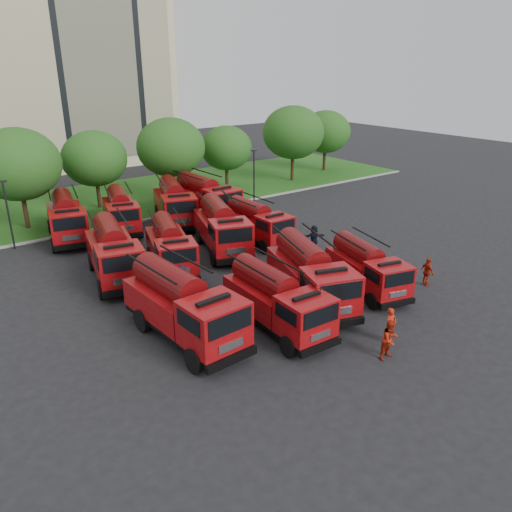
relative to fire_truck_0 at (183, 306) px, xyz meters
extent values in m
plane|color=black|center=(6.14, 1.48, -1.80)|extent=(140.00, 140.00, 0.00)
cube|color=#1F5316|center=(6.14, 27.48, -1.74)|extent=(70.00, 16.00, 0.12)
cube|color=gray|center=(6.14, 19.38, -1.73)|extent=(70.00, 0.30, 0.14)
cube|color=beige|center=(8.14, 49.48, 10.70)|extent=(30.00, 14.00, 25.00)
cube|color=black|center=(8.14, 42.38, 10.70)|extent=(28.00, 0.15, 22.00)
cylinder|color=#382314|center=(-1.86, 22.98, -0.40)|extent=(0.36, 0.36, 2.80)
ellipsoid|color=#1B4E16|center=(-1.86, 22.98, 3.56)|extent=(6.72, 6.72, 5.71)
cylinder|color=#382314|center=(5.14, 25.48, -0.57)|extent=(0.36, 0.36, 2.45)
ellipsoid|color=#1B4E16|center=(5.14, 25.48, 2.89)|extent=(5.88, 5.88, 5.00)
cylinder|color=#382314|center=(12.14, 23.98, -0.43)|extent=(0.36, 0.36, 2.73)
ellipsoid|color=#1B4E16|center=(12.14, 23.98, 3.43)|extent=(6.55, 6.55, 5.57)
cylinder|color=#382314|center=(19.14, 24.98, -0.66)|extent=(0.36, 0.36, 2.27)
ellipsoid|color=#1B4E16|center=(19.14, 24.98, 2.56)|extent=(5.46, 5.46, 4.64)
cylinder|color=#382314|center=(27.14, 23.48, -0.36)|extent=(0.36, 0.36, 2.87)
ellipsoid|color=#1B4E16|center=(27.14, 23.48, 3.69)|extent=(6.89, 6.89, 5.85)
cylinder|color=#382314|center=(34.14, 25.48, -0.54)|extent=(0.36, 0.36, 2.52)
ellipsoid|color=#1B4E16|center=(34.14, 25.48, 3.02)|extent=(6.05, 6.05, 5.14)
cylinder|color=black|center=(-3.86, 18.68, 0.70)|extent=(0.14, 0.14, 5.00)
cube|color=black|center=(-3.86, 18.68, 3.25)|extent=(0.60, 0.25, 0.12)
cylinder|color=black|center=(18.14, 18.68, 0.70)|extent=(0.14, 0.14, 5.00)
cube|color=black|center=(18.14, 18.68, 3.25)|extent=(0.60, 0.25, 0.12)
cube|color=black|center=(0.00, 0.01, -1.09)|extent=(2.97, 7.81, 0.33)
cube|color=black|center=(0.23, -3.87, -1.14)|extent=(2.75, 0.44, 0.38)
cube|color=#930307|center=(0.16, -2.61, 0.15)|extent=(2.82, 2.57, 2.14)
cube|color=black|center=(0.23, -3.84, 0.64)|extent=(2.30, 0.19, 0.93)
cube|color=#930307|center=(-0.07, 1.22, -0.21)|extent=(2.98, 5.19, 1.42)
cylinder|color=#530608|center=(-0.07, 1.22, 0.95)|extent=(1.91, 4.69, 1.64)
cylinder|color=black|center=(-1.09, -2.91, -1.20)|extent=(0.45, 1.23, 1.21)
cylinder|color=black|center=(1.43, -2.76, -1.20)|extent=(0.45, 1.23, 1.21)
cylinder|color=black|center=(-1.38, 1.91, -1.20)|extent=(0.45, 1.23, 1.21)
cylinder|color=black|center=(1.14, 2.06, -1.20)|extent=(0.45, 1.23, 1.21)
cube|color=black|center=(4.30, -1.94, -1.17)|extent=(2.52, 6.90, 0.29)
cube|color=black|center=(4.16, -5.39, -1.22)|extent=(2.44, 0.34, 0.34)
cube|color=#930307|center=(4.21, -4.27, -0.07)|extent=(2.47, 2.24, 1.90)
cube|color=black|center=(4.16, -5.36, 0.37)|extent=(2.04, 0.13, 0.83)
cube|color=#930307|center=(4.35, -0.87, -0.39)|extent=(2.57, 4.57, 1.27)
cylinder|color=#530608|center=(4.35, -0.87, 0.65)|extent=(1.63, 4.14, 1.46)
cylinder|color=black|center=(3.08, -4.42, -1.26)|extent=(0.38, 1.08, 1.07)
cylinder|color=black|center=(5.32, -4.51, -1.26)|extent=(0.38, 1.08, 1.07)
cylinder|color=black|center=(3.26, -0.14, -1.26)|extent=(0.38, 1.08, 1.07)
cylinder|color=black|center=(5.49, -0.24, -1.26)|extent=(0.38, 1.08, 1.07)
cube|color=black|center=(7.64, -0.82, -1.10)|extent=(4.77, 7.91, 0.32)
cube|color=black|center=(6.41, -4.43, -1.15)|extent=(2.63, 1.12, 0.38)
cube|color=#930307|center=(6.81, -3.26, 0.11)|extent=(3.25, 3.09, 2.09)
cube|color=black|center=(6.42, -4.39, 0.59)|extent=(2.15, 0.78, 0.91)
cube|color=#930307|center=(8.03, 0.30, -0.24)|extent=(4.09, 5.53, 1.40)
cylinder|color=#530608|center=(8.03, 0.30, 0.90)|extent=(2.99, 4.79, 1.61)
cylinder|color=black|center=(5.57, -3.06, -1.21)|extent=(0.74, 1.24, 1.18)
cylinder|color=black|center=(7.91, -3.86, -1.21)|extent=(0.74, 1.24, 1.18)
cylinder|color=black|center=(7.10, 1.41, -1.21)|extent=(0.74, 1.24, 1.18)
cylinder|color=black|center=(9.44, 0.61, -1.21)|extent=(0.74, 1.24, 1.18)
cube|color=black|center=(11.53, -1.54, -1.22)|extent=(3.58, 6.56, 0.27)
cube|color=black|center=(10.72, -4.60, -1.26)|extent=(2.21, 0.78, 0.31)
cube|color=#930307|center=(10.98, -3.61, -0.22)|extent=(2.61, 2.46, 1.74)
cube|color=black|center=(10.73, -4.58, 0.19)|extent=(1.82, 0.52, 0.76)
cube|color=#930307|center=(11.78, -0.59, -0.51)|extent=(3.16, 4.53, 1.16)
cylinder|color=#530608|center=(11.78, -0.59, 0.44)|extent=(2.25, 3.96, 1.34)
cylinder|color=black|center=(9.95, -3.52, -1.31)|extent=(0.55, 1.03, 0.98)
cylinder|color=black|center=(11.93, -4.05, -1.31)|extent=(0.55, 1.03, 0.98)
cylinder|color=black|center=(10.95, 0.27, -1.31)|extent=(0.55, 1.03, 0.98)
cylinder|color=black|center=(12.93, -0.25, -1.31)|extent=(0.55, 1.03, 0.98)
cube|color=black|center=(0.14, 9.21, -1.11)|extent=(4.05, 7.83, 0.32)
cube|color=black|center=(-0.70, 5.52, -1.16)|extent=(2.66, 0.85, 0.37)
cube|color=#930307|center=(-0.43, 6.71, 0.09)|extent=(3.07, 2.87, 2.08)
cube|color=black|center=(-0.70, 5.55, 0.57)|extent=(2.20, 0.55, 0.91)
cube|color=#930307|center=(0.40, 10.35, -0.25)|extent=(3.64, 5.37, 1.39)
cylinder|color=#530608|center=(0.40, 10.35, 0.88)|extent=(2.56, 4.72, 1.60)
cylinder|color=black|center=(-1.67, 6.78, -1.21)|extent=(0.62, 1.23, 1.17)
cylinder|color=black|center=(0.72, 6.23, -1.21)|extent=(0.62, 1.23, 1.17)
cylinder|color=black|center=(-0.63, 11.35, -1.21)|extent=(0.62, 1.23, 1.17)
cylinder|color=black|center=(1.76, 10.81, -1.21)|extent=(0.62, 1.23, 1.17)
cube|color=black|center=(3.66, 8.37, -1.17)|extent=(4.22, 7.17, 0.29)
cube|color=black|center=(2.60, 5.08, -1.22)|extent=(2.39, 0.98, 0.34)
cube|color=#930307|center=(2.94, 6.15, -0.07)|extent=(2.93, 2.77, 1.90)
cube|color=black|center=(2.61, 5.11, 0.37)|extent=(1.96, 0.67, 0.83)
cube|color=#930307|center=(3.98, 9.39, -0.39)|extent=(3.64, 4.99, 1.26)
cylinder|color=#530608|center=(3.98, 9.39, 0.65)|extent=(2.64, 4.34, 1.46)
cylinder|color=black|center=(1.82, 6.30, -1.26)|extent=(0.65, 1.12, 1.07)
cylinder|color=black|center=(3.95, 5.62, -1.26)|extent=(0.65, 1.12, 1.07)
cylinder|color=black|center=(3.13, 10.38, -1.26)|extent=(0.65, 1.12, 1.07)
cylinder|color=black|center=(5.26, 9.69, -1.26)|extent=(0.65, 1.12, 1.07)
cube|color=black|center=(8.27, 9.28, -1.10)|extent=(4.76, 7.91, 0.32)
cube|color=black|center=(7.04, 5.68, -1.15)|extent=(2.63, 1.12, 0.38)
cube|color=#930307|center=(7.44, 6.84, 0.11)|extent=(3.25, 3.09, 2.09)
cube|color=black|center=(7.05, 5.71, 0.59)|extent=(2.15, 0.78, 0.91)
cube|color=#930307|center=(8.66, 10.40, -0.24)|extent=(4.08, 5.52, 1.40)
cylinder|color=#530608|center=(8.66, 10.40, 0.90)|extent=(2.98, 4.79, 1.61)
cylinder|color=black|center=(6.20, 7.04, -1.21)|extent=(0.74, 1.24, 1.18)
cylinder|color=black|center=(8.54, 6.24, -1.21)|extent=(0.74, 1.24, 1.18)
cylinder|color=black|center=(7.73, 11.51, -1.21)|extent=(0.74, 1.24, 1.18)
cylinder|color=black|center=(10.07, 10.71, -1.21)|extent=(0.74, 1.24, 1.18)
cube|color=black|center=(11.49, 9.35, -1.19)|extent=(2.28, 6.56, 0.28)
cube|color=black|center=(11.42, 6.05, -1.24)|extent=(2.33, 0.28, 0.33)
cube|color=#930307|center=(11.44, 7.12, -0.15)|extent=(2.33, 2.10, 1.82)
cube|color=black|center=(11.42, 6.07, 0.27)|extent=(1.96, 0.09, 0.79)
cube|color=#930307|center=(11.52, 10.37, -0.45)|extent=(2.37, 4.33, 1.21)
cylinder|color=#530608|center=(11.52, 10.37, 0.54)|extent=(1.48, 3.94, 1.40)
cylinder|color=black|center=(10.37, 6.95, -1.29)|extent=(0.35, 1.03, 1.02)
cylinder|color=black|center=(12.51, 6.91, -1.29)|extent=(0.35, 1.03, 1.02)
cylinder|color=black|center=(10.46, 11.05, -1.29)|extent=(0.35, 1.03, 1.02)
cylinder|color=black|center=(12.60, 11.00, -1.29)|extent=(0.35, 1.03, 1.02)
cube|color=black|center=(0.07, 18.51, -1.12)|extent=(3.92, 7.61, 0.31)
cube|color=black|center=(-0.74, 14.92, -1.18)|extent=(2.59, 0.82, 0.36)
cube|color=#930307|center=(-0.48, 16.08, 0.04)|extent=(2.98, 2.78, 2.02)
cube|color=black|center=(-0.73, 14.95, 0.51)|extent=(2.14, 0.53, 0.88)
cube|color=#930307|center=(0.32, 19.63, -0.29)|extent=(3.53, 5.22, 1.35)
cylinder|color=#530608|center=(0.32, 19.63, 0.81)|extent=(2.47, 4.59, 1.56)
cylinder|color=black|center=(-1.69, 16.14, -1.23)|extent=(0.60, 1.19, 1.14)
cylinder|color=black|center=(0.64, 15.62, -1.23)|extent=(0.60, 1.19, 1.14)
cylinder|color=black|center=(-0.69, 20.60, -1.23)|extent=(0.60, 1.19, 1.14)
cylinder|color=black|center=(1.64, 20.08, -1.23)|extent=(0.60, 1.19, 1.14)
cube|color=black|center=(4.30, 18.19, -1.16)|extent=(4.05, 7.19, 0.29)
cube|color=black|center=(3.34, 14.86, -1.21)|extent=(2.41, 0.91, 0.34)
cube|color=#930307|center=(3.65, 15.94, -0.07)|extent=(2.89, 2.73, 1.90)
cube|color=black|center=(3.35, 14.89, 0.37)|extent=(1.98, 0.62, 0.83)
cube|color=#930307|center=(4.60, 19.22, -0.38)|extent=(3.54, 4.98, 1.27)
cylinder|color=#530608|center=(4.60, 19.22, 0.66)|extent=(2.54, 4.35, 1.47)
cylinder|color=black|center=(2.52, 16.06, -1.26)|extent=(0.63, 1.13, 1.07)
cylinder|color=black|center=(4.67, 15.44, -1.26)|extent=(0.63, 1.13, 1.07)
cylinder|color=black|center=(3.71, 20.19, -1.26)|extent=(0.63, 1.13, 1.07)
cylinder|color=black|center=(5.87, 19.57, -1.26)|extent=(0.63, 1.13, 1.07)
cube|color=black|center=(8.71, 17.25, -1.10)|extent=(4.78, 7.92, 0.32)
cube|color=black|center=(7.47, 13.64, -1.15)|extent=(2.63, 1.12, 0.38)
cube|color=#930307|center=(7.87, 14.81, 0.11)|extent=(3.26, 3.09, 2.10)
cube|color=black|center=(7.48, 13.67, 0.59)|extent=(2.15, 0.78, 0.91)
cube|color=#930307|center=(9.09, 18.37, -0.24)|extent=(4.09, 5.53, 1.40)
cylinder|color=#530608|center=(9.09, 18.37, 0.90)|extent=(2.99, 4.80, 1.61)
cylinder|color=black|center=(6.63, 15.00, -1.21)|extent=(0.74, 1.24, 1.18)
cylinder|color=black|center=(8.97, 14.20, -1.21)|extent=(0.74, 1.24, 1.18)
cylinder|color=black|center=(8.16, 19.48, -1.21)|extent=(0.74, 1.24, 1.18)
cylinder|color=black|center=(10.50, 18.68, -1.21)|extent=(0.74, 1.24, 1.18)
cube|color=black|center=(11.75, 17.27, -1.09)|extent=(2.76, 7.72, 0.33)
cube|color=black|center=(11.88, 13.39, -1.14)|extent=(2.74, 0.36, 0.38)
cube|color=#930307|center=(11.84, 14.65, 0.14)|extent=(2.75, 2.49, 2.13)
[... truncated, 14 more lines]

